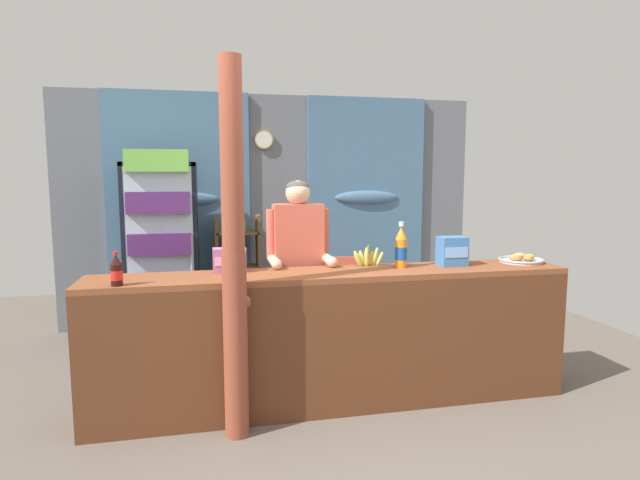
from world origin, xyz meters
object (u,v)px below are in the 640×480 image
soda_bottle_orange_soda (401,248)px  banana_bunch (368,258)px  shopkeeper (298,258)px  drink_fridge (162,240)px  bottle_shelf_rack (238,271)px  snack_box_wafer (229,260)px  snack_box_biscuit (452,251)px  timber_post (234,261)px  soda_bottle_cola (116,271)px  stall_counter (338,328)px  pastry_tray (521,259)px  plastic_lawn_chair (346,291)px

soda_bottle_orange_soda → banana_bunch: bearing=150.1°
shopkeeper → banana_bunch: size_ratio=6.19×
shopkeeper → soda_bottle_orange_soda: 0.80m
drink_fridge → bottle_shelf_rack: drink_fridge is taller
shopkeeper → banana_bunch: 0.55m
snack_box_wafer → snack_box_biscuit: 1.65m
drink_fridge → banana_bunch: size_ratio=7.23×
snack_box_wafer → snack_box_biscuit: (1.65, -0.10, 0.02)m
timber_post → shopkeeper: bearing=54.6°
soda_bottle_orange_soda → soda_bottle_cola: 1.95m
stall_counter → drink_fridge: (-1.30, 1.81, 0.44)m
bottle_shelf_rack → shopkeeper: size_ratio=0.77×
timber_post → soda_bottle_orange_soda: timber_post is taller
soda_bottle_orange_soda → pastry_tray: 1.01m
stall_counter → banana_bunch: bearing=42.9°
soda_bottle_orange_soda → banana_bunch: (-0.21, 0.12, -0.08)m
soda_bottle_orange_soda → snack_box_biscuit: bearing=0.3°
stall_counter → snack_box_wafer: snack_box_wafer is taller
plastic_lawn_chair → banana_bunch: bearing=-98.2°
bottle_shelf_rack → soda_bottle_cola: 2.39m
plastic_lawn_chair → shopkeeper: shopkeeper is taller
bottle_shelf_rack → snack_box_biscuit: (1.48, -1.96, 0.44)m
drink_fridge → bottle_shelf_rack: bearing=22.4°
timber_post → soda_bottle_orange_soda: bearing=16.9°
pastry_tray → banana_bunch: banana_bunch is taller
bottle_shelf_rack → plastic_lawn_chair: bottle_shelf_rack is taller
stall_counter → pastry_tray: 1.58m
soda_bottle_orange_soda → pastry_tray: (1.01, 0.02, -0.12)m
pastry_tray → banana_bunch: bearing=175.0°
bottle_shelf_rack → pastry_tray: bottle_shelf_rack is taller
stall_counter → timber_post: (-0.72, -0.22, 0.53)m
drink_fridge → timber_post: bearing=-74.0°
snack_box_biscuit → banana_bunch: bearing=169.1°
timber_post → snack_box_biscuit: (1.64, 0.38, -0.04)m
shopkeeper → pastry_tray: (1.71, -0.36, -0.02)m
bottle_shelf_rack → plastic_lawn_chair: (1.04, -0.56, -0.15)m
shopkeeper → pastry_tray: bearing=-11.9°
stall_counter → drink_fridge: size_ratio=1.81×
drink_fridge → snack_box_wafer: size_ratio=8.22×
stall_counter → banana_bunch: 0.61m
shopkeeper → soda_bottle_orange_soda: (0.70, -0.38, 0.11)m
snack_box_biscuit → pastry_tray: size_ratio=0.64×
drink_fridge → snack_box_wafer: (0.57, -1.55, 0.03)m
stall_counter → plastic_lawn_chair: 1.63m
plastic_lawn_chair → snack_box_biscuit: bearing=-72.5°
bottle_shelf_rack → snack_box_biscuit: bearing=-52.8°
drink_fridge → shopkeeper: 1.70m
shopkeeper → banana_bunch: bearing=-27.5°
drink_fridge → shopkeeper: size_ratio=1.17×
drink_fridge → snack_box_biscuit: 2.77m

